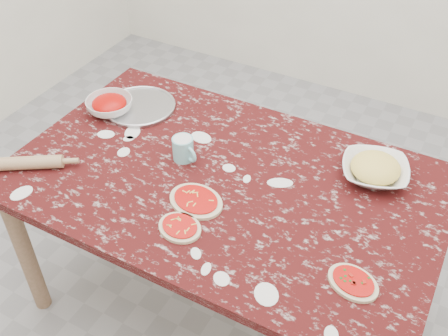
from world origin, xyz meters
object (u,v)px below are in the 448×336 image
cheese_bowl (375,171)px  flour_mug (184,149)px  worktable (224,194)px  pizza_tray (140,107)px  rolling_pin (28,163)px  sauce_bowl (110,106)px

cheese_bowl → flour_mug: (-0.68, -0.25, 0.02)m
worktable → cheese_bowl: 0.57m
pizza_tray → rolling_pin: bearing=-103.6°
cheese_bowl → sauce_bowl: bearing=-173.7°
sauce_bowl → flour_mug: 0.47m
sauce_bowl → pizza_tray: bearing=41.8°
sauce_bowl → rolling_pin: (-0.03, -0.45, -0.01)m
cheese_bowl → pizza_tray: bearing=-177.8°
sauce_bowl → rolling_pin: 0.45m
cheese_bowl → flour_mug: flour_mug is taller
cheese_bowl → rolling_pin: (-1.17, -0.58, -0.00)m
pizza_tray → rolling_pin: rolling_pin is taller
pizza_tray → sauce_bowl: bearing=-138.2°
worktable → rolling_pin: bearing=-155.9°
worktable → rolling_pin: rolling_pin is taller
cheese_bowl → rolling_pin: cheese_bowl is taller
flour_mug → rolling_pin: bearing=-145.9°
worktable → rolling_pin: (-0.68, -0.30, 0.11)m
worktable → rolling_pin: 0.75m
worktable → pizza_tray: 0.60m
cheese_bowl → flour_mug: bearing=-160.2°
sauce_bowl → rolling_pin: sauce_bowl is taller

